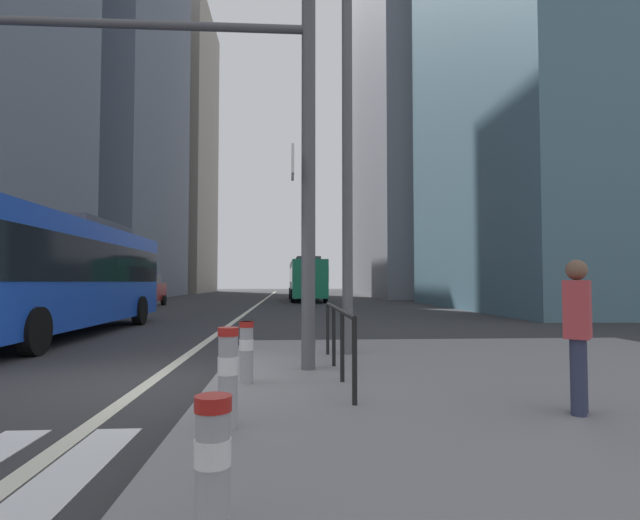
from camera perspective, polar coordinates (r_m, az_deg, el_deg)
name	(u,v)px	position (r m, az deg, el deg)	size (l,w,h in m)	color
ground_plane	(251,309)	(27.75, -7.92, -5.64)	(160.00, 160.00, 0.00)	#303033
median_island	(539,386)	(7.61, 23.95, -13.19)	(9.00, 10.00, 0.15)	gray
lane_centre_line	(261,302)	(37.72, -6.77, -4.81)	(0.20, 80.00, 0.01)	beige
office_tower_left_mid	(108,44)	(57.58, -23.30, 21.90)	(12.02, 21.27, 50.29)	slate
office_tower_left_far	(165,151)	(76.96, -17.45, 11.92)	(12.89, 17.99, 41.15)	gray
office_tower_right_mid	(428,57)	(58.73, 12.37, 21.94)	(13.61, 22.13, 51.58)	gray
office_tower_right_far	(385,118)	(80.54, 7.56, 15.93)	(10.61, 16.87, 53.99)	gray
city_bus_blue_oncoming	(58,270)	(15.53, -27.98, -1.04)	(2.75, 11.43, 3.40)	blue
city_bus_red_receding	(307,278)	(39.77, -1.56, -2.07)	(2.83, 11.38, 3.40)	#198456
car_oncoming_mid	(142,290)	(32.68, -19.82, -3.30)	(2.18, 4.45, 1.94)	maroon
car_receding_near	(308,287)	(48.90, -1.39, -3.15)	(2.16, 4.45, 1.94)	#232838
traffic_signal_gantry	(188,117)	(8.31, -15.01, 15.66)	(5.74, 0.65, 6.00)	#515156
street_lamp_post	(347,87)	(10.15, 3.14, 19.30)	(5.50, 0.32, 8.00)	#56565B
bollard_front	(213,461)	(2.82, -12.28, -21.72)	(0.20, 0.20, 0.77)	#99999E
bollard_left	(228,372)	(4.79, -10.57, -12.61)	(0.20, 0.20, 0.93)	#99999E
bollard_right	(246,348)	(6.84, -8.48, -10.06)	(0.20, 0.20, 0.82)	#99999E
pedestrian_railing	(338,325)	(7.45, 2.05, -7.52)	(0.06, 3.86, 0.98)	black
pedestrian_waiting	(578,329)	(5.82, 27.59, -7.02)	(0.42, 0.45, 1.59)	#2D334C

